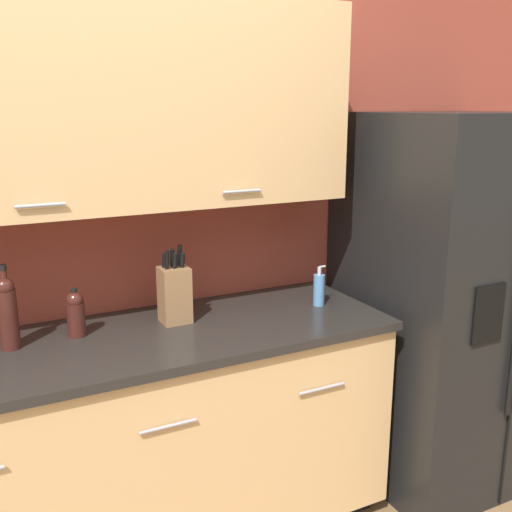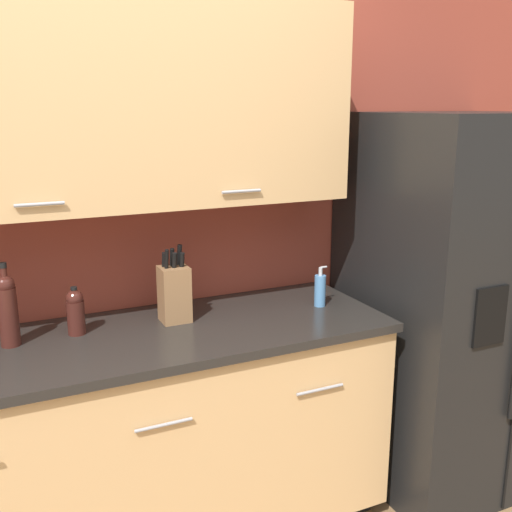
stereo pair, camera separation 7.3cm
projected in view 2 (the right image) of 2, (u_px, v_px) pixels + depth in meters
name	position (u px, v px, depth m)	size (l,w,h in m)	color
wall_back	(50.00, 187.00, 2.27)	(10.00, 0.39, 2.60)	#993D2D
counter_unit	(62.00, 459.00, 2.23)	(2.57, 0.64, 0.91)	black
refrigerator	(453.00, 301.00, 2.79)	(0.86, 0.82, 1.72)	black
knife_block	(174.00, 292.00, 2.36)	(0.11, 0.11, 0.31)	olive
wine_bottle	(8.00, 309.00, 2.11)	(0.07, 0.07, 0.31)	#3D1914
soap_dispenser	(320.00, 290.00, 2.55)	(0.05, 0.05, 0.17)	#4C7FB2
oil_bottle	(75.00, 311.00, 2.23)	(0.07, 0.07, 0.18)	#3D1914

